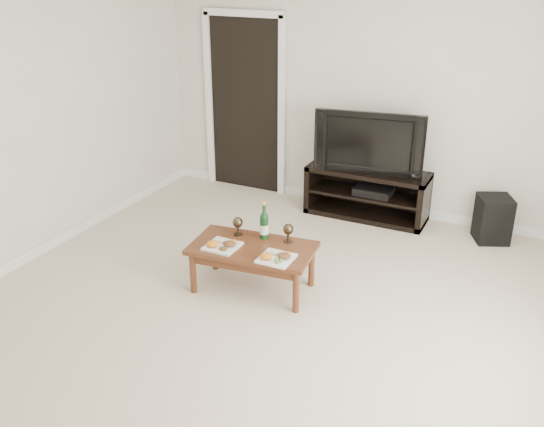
{
  "coord_description": "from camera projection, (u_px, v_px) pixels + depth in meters",
  "views": [
    {
      "loc": [
        1.86,
        -3.55,
        2.75
      ],
      "look_at": [
        -0.19,
        0.67,
        0.7
      ],
      "focal_mm": 40.0,
      "sensor_mm": 36.0,
      "label": 1
    }
  ],
  "objects": [
    {
      "name": "doorway",
      "position": [
        245.0,
        106.0,
        7.23
      ],
      "size": [
        0.9,
        0.02,
        2.05
      ],
      "primitive_type": "cube",
      "color": "black",
      "rests_on": "ground"
    },
    {
      "name": "goblet_left",
      "position": [
        238.0,
        226.0,
        5.35
      ],
      "size": [
        0.09,
        0.09,
        0.17
      ],
      "primitive_type": null,
      "color": "#3B3020",
      "rests_on": "coffee_table"
    },
    {
      "name": "media_console",
      "position": [
        367.0,
        193.0,
        6.68
      ],
      "size": [
        1.33,
        0.45,
        0.55
      ],
      "primitive_type": "cube",
      "color": "black",
      "rests_on": "ground"
    },
    {
      "name": "plate_left",
      "position": [
        222.0,
        244.0,
        5.14
      ],
      "size": [
        0.27,
        0.27,
        0.07
      ],
      "primitive_type": "cube",
      "color": "white",
      "rests_on": "coffee_table"
    },
    {
      "name": "television",
      "position": [
        370.0,
        140.0,
        6.44
      ],
      "size": [
        1.17,
        0.33,
        0.67
      ],
      "primitive_type": "imported",
      "rotation": [
        0.0,
        0.0,
        0.16
      ],
      "color": "black",
      "rests_on": "media_console"
    },
    {
      "name": "coffee_table",
      "position": [
        253.0,
        268.0,
        5.26
      ],
      "size": [
        1.11,
        0.69,
        0.42
      ],
      "primitive_type": "cube",
      "rotation": [
        0.0,
        0.0,
        0.11
      ],
      "color": "#5C2E19",
      "rests_on": "ground"
    },
    {
      "name": "goblet_right",
      "position": [
        288.0,
        233.0,
        5.22
      ],
      "size": [
        0.09,
        0.09,
        0.17
      ],
      "primitive_type": null,
      "color": "#3B3020",
      "rests_on": "coffee_table"
    },
    {
      "name": "wine_bottle",
      "position": [
        264.0,
        220.0,
        5.25
      ],
      "size": [
        0.07,
        0.07,
        0.35
      ],
      "primitive_type": "cylinder",
      "color": "#0D3316",
      "rests_on": "coffee_table"
    },
    {
      "name": "av_receiver",
      "position": [
        374.0,
        191.0,
        6.62
      ],
      "size": [
        0.4,
        0.3,
        0.08
      ],
      "primitive_type": "cube",
      "rotation": [
        0.0,
        0.0,
        -0.0
      ],
      "color": "black",
      "rests_on": "media_console"
    },
    {
      "name": "floor",
      "position": [
        257.0,
        329.0,
        4.77
      ],
      "size": [
        5.5,
        5.5,
        0.0
      ],
      "primitive_type": "plane",
      "color": "beige",
      "rests_on": "ground"
    },
    {
      "name": "subwoofer",
      "position": [
        493.0,
        219.0,
        6.14
      ],
      "size": [
        0.42,
        0.42,
        0.48
      ],
      "primitive_type": "cube",
      "rotation": [
        0.0,
        0.0,
        0.42
      ],
      "color": "black",
      "rests_on": "ground"
    },
    {
      "name": "back_wall",
      "position": [
        373.0,
        95.0,
        6.53
      ],
      "size": [
        5.0,
        0.04,
        2.6
      ],
      "primitive_type": "cube",
      "color": "silver",
      "rests_on": "ground"
    },
    {
      "name": "plate_right",
      "position": [
        276.0,
        256.0,
        4.94
      ],
      "size": [
        0.27,
        0.27,
        0.07
      ],
      "primitive_type": "cube",
      "color": "white",
      "rests_on": "coffee_table"
    }
  ]
}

